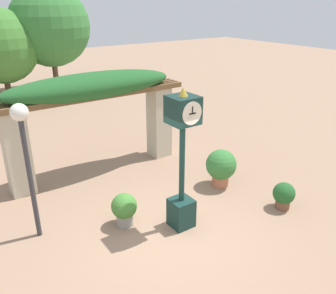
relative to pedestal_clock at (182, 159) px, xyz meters
The scene contains 8 objects.
ground_plane 1.64m from the pedestal_clock, 168.08° to the right, with size 60.00×60.00×0.00m, color #9E7A60.
pedestal_clock is the anchor object (origin of this frame).
pergola 3.54m from the pedestal_clock, 95.86° to the left, with size 5.37×1.17×2.84m.
potted_plant_near_left 2.34m from the pedestal_clock, 23.60° to the left, with size 0.80×0.80×1.02m.
potted_plant_near_right 2.82m from the pedestal_clock, 18.94° to the right, with size 0.52×0.52×0.65m.
potted_plant_far_left 1.71m from the pedestal_clock, 144.53° to the left, with size 0.56×0.56×0.76m.
lamp_post 3.06m from the pedestal_clock, 151.80° to the left, with size 0.34×0.34×2.86m.
tree_line 13.65m from the pedestal_clock, 90.32° to the left, with size 8.49×4.65×5.34m.
Camera 1 is at (-3.63, -5.14, 4.61)m, focal length 38.00 mm.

